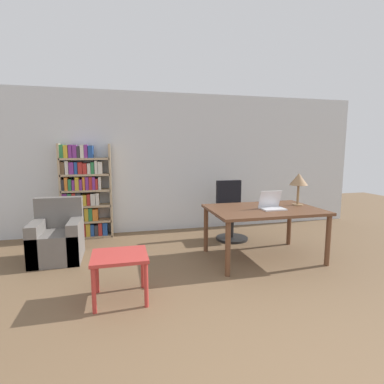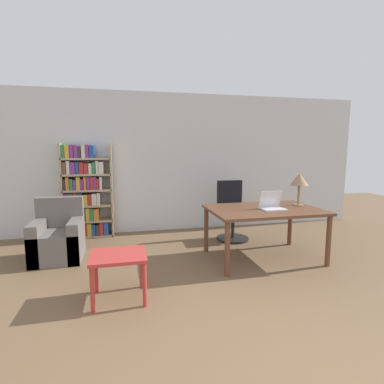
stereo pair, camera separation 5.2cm
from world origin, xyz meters
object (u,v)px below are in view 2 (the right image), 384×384
object	(u,v)px
desk	(264,214)
laptop	(272,205)
table_lamp	(299,180)
armchair	(58,239)
bookshelf	(85,193)
side_table_blue	(119,261)
office_chair	(232,214)

from	to	relation	value
desk	laptop	bearing A→B (deg)	-38.15
desk	table_lamp	size ratio (longest dim) A/B	3.22
laptop	armchair	world-z (taller)	laptop
armchair	bookshelf	size ratio (longest dim) A/B	0.52
laptop	armchair	xyz separation A→B (m)	(-3.05, 0.75, -0.52)
table_lamp	side_table_blue	world-z (taller)	table_lamp
bookshelf	laptop	bearing A→B (deg)	-33.50
office_chair	side_table_blue	xyz separation A→B (m)	(-1.98, -1.84, -0.03)
desk	bookshelf	xyz separation A→B (m)	(-2.69, 1.77, 0.15)
side_table_blue	armchair	world-z (taller)	armchair
laptop	table_lamp	size ratio (longest dim) A/B	0.67
table_lamp	armchair	bearing A→B (deg)	170.90
side_table_blue	bookshelf	bearing A→B (deg)	103.41
armchair	bookshelf	bearing A→B (deg)	75.67
desk	table_lamp	xyz separation A→B (m)	(0.63, 0.11, 0.47)
office_chair	side_table_blue	bearing A→B (deg)	-137.09
table_lamp	side_table_blue	bearing A→B (deg)	-161.75
laptop	bookshelf	xyz separation A→B (m)	(-2.77, 1.83, 0.01)
side_table_blue	armchair	distance (m)	1.72
laptop	office_chair	distance (m)	1.19
laptop	side_table_blue	bearing A→B (deg)	-161.71
desk	office_chair	bearing A→B (deg)	95.44
laptop	table_lamp	bearing A→B (deg)	18.09
armchair	office_chair	bearing A→B (deg)	7.38
laptop	armchair	distance (m)	3.18
table_lamp	side_table_blue	distance (m)	2.94
side_table_blue	bookshelf	size ratio (longest dim) A/B	0.34
desk	bookshelf	world-z (taller)	bookshelf
desk	side_table_blue	world-z (taller)	desk
table_lamp	side_table_blue	xyz separation A→B (m)	(-2.71, -0.89, -0.72)
table_lamp	office_chair	bearing A→B (deg)	127.62
desk	armchair	xyz separation A→B (m)	(-2.96, 0.68, -0.38)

